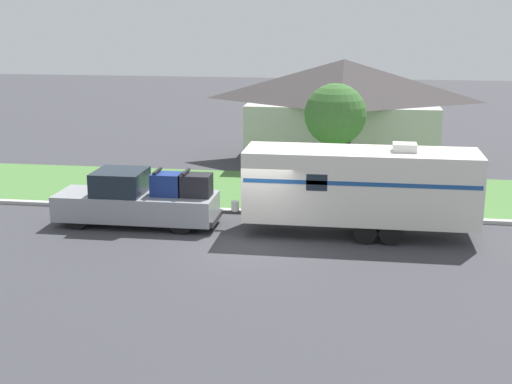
# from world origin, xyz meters

# --- Properties ---
(ground_plane) EXTENTS (120.00, 120.00, 0.00)m
(ground_plane) POSITION_xyz_m (0.00, 0.00, 0.00)
(ground_plane) COLOR #38383D
(curb_strip) EXTENTS (80.00, 0.30, 0.14)m
(curb_strip) POSITION_xyz_m (0.00, 3.75, 0.07)
(curb_strip) COLOR #ADADA8
(curb_strip) RESTS_ON ground_plane
(lawn_strip) EXTENTS (80.00, 7.00, 0.03)m
(lawn_strip) POSITION_xyz_m (0.00, 7.40, 0.01)
(lawn_strip) COLOR #477538
(lawn_strip) RESTS_ON ground_plane
(house_across_street) EXTENTS (10.11, 6.63, 5.23)m
(house_across_street) POSITION_xyz_m (2.48, 14.25, 2.71)
(house_across_street) COLOR #B2B2A8
(house_across_street) RESTS_ON ground_plane
(pickup_truck) EXTENTS (5.93, 2.00, 2.09)m
(pickup_truck) POSITION_xyz_m (-4.50, 1.70, 0.93)
(pickup_truck) COLOR black
(pickup_truck) RESTS_ON ground_plane
(travel_trailer) EXTENTS (8.89, 2.30, 3.29)m
(travel_trailer) POSITION_xyz_m (3.49, 1.70, 1.78)
(travel_trailer) COLOR black
(travel_trailer) RESTS_ON ground_plane
(mailbox) EXTENTS (0.48, 0.20, 1.24)m
(mailbox) POSITION_xyz_m (-2.89, 4.50, 0.95)
(mailbox) COLOR brown
(mailbox) RESTS_ON ground_plane
(tree_in_yard) EXTENTS (2.62, 2.62, 4.69)m
(tree_in_yard) POSITION_xyz_m (2.35, 7.50, 3.37)
(tree_in_yard) COLOR brown
(tree_in_yard) RESTS_ON ground_plane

